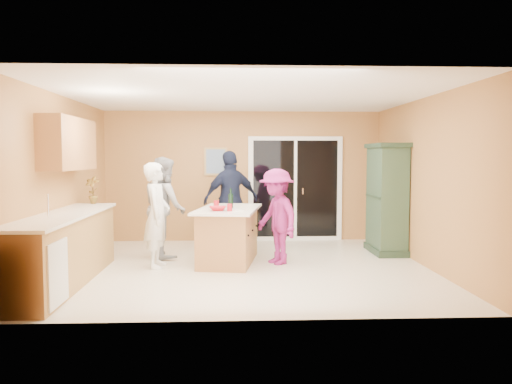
{
  "coord_description": "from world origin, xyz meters",
  "views": [
    {
      "loc": [
        -0.19,
        -7.54,
        1.68
      ],
      "look_at": [
        0.15,
        0.1,
        1.15
      ],
      "focal_mm": 35.0,
      "sensor_mm": 36.0,
      "label": 1
    }
  ],
  "objects_px": {
    "woman_grey": "(165,207)",
    "kitchen_island": "(228,237)",
    "green_hutch": "(387,200)",
    "woman_navy": "(231,200)",
    "woman_magenta": "(277,217)",
    "woman_white": "(157,215)"
  },
  "relations": [
    {
      "from": "woman_magenta",
      "to": "green_hutch",
      "type": "bearing_deg",
      "value": 85.04
    },
    {
      "from": "woman_navy",
      "to": "woman_white",
      "type": "bearing_deg",
      "value": 29.17
    },
    {
      "from": "kitchen_island",
      "to": "woman_grey",
      "type": "xyz_separation_m",
      "value": [
        -1.08,
        0.49,
        0.44
      ]
    },
    {
      "from": "green_hutch",
      "to": "kitchen_island",
      "type": "bearing_deg",
      "value": -166.3
    },
    {
      "from": "woman_white",
      "to": "woman_grey",
      "type": "xyz_separation_m",
      "value": [
        0.01,
        0.8,
        0.04
      ]
    },
    {
      "from": "woman_navy",
      "to": "woman_magenta",
      "type": "relative_size",
      "value": 1.2
    },
    {
      "from": "woman_grey",
      "to": "woman_white",
      "type": "bearing_deg",
      "value": 155.78
    },
    {
      "from": "green_hutch",
      "to": "woman_magenta",
      "type": "distance_m",
      "value": 2.17
    },
    {
      "from": "woman_grey",
      "to": "kitchen_island",
      "type": "bearing_deg",
      "value": -138.08
    },
    {
      "from": "woman_navy",
      "to": "green_hutch",
      "type": "bearing_deg",
      "value": 145.06
    },
    {
      "from": "woman_white",
      "to": "woman_magenta",
      "type": "bearing_deg",
      "value": -83.5
    },
    {
      "from": "woman_white",
      "to": "woman_grey",
      "type": "height_order",
      "value": "woman_grey"
    },
    {
      "from": "kitchen_island",
      "to": "woman_white",
      "type": "relative_size",
      "value": 1.11
    },
    {
      "from": "green_hutch",
      "to": "woman_grey",
      "type": "xyz_separation_m",
      "value": [
        -3.85,
        -0.19,
        -0.09
      ]
    },
    {
      "from": "kitchen_island",
      "to": "green_hutch",
      "type": "distance_m",
      "value": 2.9
    },
    {
      "from": "woman_grey",
      "to": "woman_magenta",
      "type": "xyz_separation_m",
      "value": [
        1.84,
        -0.63,
        -0.1
      ]
    },
    {
      "from": "green_hutch",
      "to": "woman_grey",
      "type": "relative_size",
      "value": 1.14
    },
    {
      "from": "woman_white",
      "to": "woman_magenta",
      "type": "distance_m",
      "value": 1.86
    },
    {
      "from": "green_hutch",
      "to": "woman_white",
      "type": "distance_m",
      "value": 3.98
    },
    {
      "from": "woman_navy",
      "to": "woman_magenta",
      "type": "bearing_deg",
      "value": 94.37
    },
    {
      "from": "green_hutch",
      "to": "woman_navy",
      "type": "height_order",
      "value": "green_hutch"
    },
    {
      "from": "woman_white",
      "to": "woman_grey",
      "type": "bearing_deg",
      "value": 0.65
    }
  ]
}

